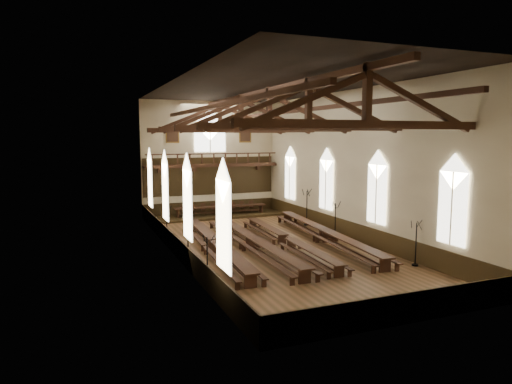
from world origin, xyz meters
The scene contains 21 objects.
ground centered at (0.00, 0.00, 0.00)m, with size 26.00×26.00×0.00m, color brown.
room_walls centered at (0.00, 0.00, 6.46)m, with size 26.00×26.00×26.00m.
wainscot_band centered at (0.00, 0.00, 0.60)m, with size 12.00×26.00×1.20m.
side_windows centered at (0.00, 0.00, 3.74)m, with size 11.85×19.80×4.50m.
end_window centered at (0.00, 12.90, 7.22)m, with size 2.80×0.12×3.80m.
minstrels_gallery centered at (0.00, 12.66, 3.91)m, with size 11.80×1.24×3.70m.
portraits centered at (0.00, 12.90, 7.10)m, with size 7.75×0.09×1.45m.
roof_trusses centered at (0.00, 0.00, 8.22)m, with size 11.70×25.70×2.80m.
refectory_row_a centered at (-3.57, -0.12, 0.56)m, with size 1.98×14.66×0.77m.
refectory_row_b centered at (-1.22, -0.32, 0.59)m, with size 1.81×14.97×0.81m.
refectory_row_c centered at (0.98, -0.59, 0.51)m, with size 1.77×14.00×0.70m.
refectory_row_d centered at (4.05, -0.18, 0.60)m, with size 2.43×15.20×0.82m.
dais centered at (0.44, 11.40, 0.10)m, with size 11.40×2.88×0.19m, color #33240F.
high_table centered at (0.44, 11.40, 0.83)m, with size 8.10×1.15×0.76m.
high_chairs centered at (0.44, 12.18, 0.70)m, with size 6.75×0.46×0.94m.
candelabrum_left_near centered at (-5.55, -5.35, 0.70)m, with size 0.65×0.70×2.29m.
candelabrum_left_mid centered at (-5.55, -1.48, 0.77)m, with size 0.71×0.77×2.53m.
candelabrum_left_far centered at (-5.55, 4.57, 0.70)m, with size 0.62×0.70×2.29m.
candelabrum_right_near centered at (5.55, -6.98, 0.76)m, with size 0.75×0.72×2.49m.
candelabrum_right_mid centered at (5.55, 1.10, 0.74)m, with size 0.71×0.73×2.44m.
candelabrum_right_far centered at (5.55, 5.26, 0.87)m, with size 0.87×0.82×2.87m.
Camera 1 is at (-11.35, -25.89, 6.90)m, focal length 32.00 mm.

